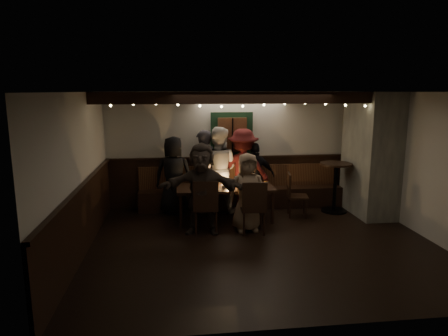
{
  "coord_description": "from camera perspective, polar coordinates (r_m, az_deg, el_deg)",
  "views": [
    {
      "loc": [
        -1.45,
        -6.43,
        2.62
      ],
      "look_at": [
        -0.48,
        1.6,
        1.05
      ],
      "focal_mm": 32.0,
      "sensor_mm": 36.0,
      "label": 1
    }
  ],
  "objects": [
    {
      "name": "person_f",
      "position": [
        7.36,
        -3.19,
        -2.97
      ],
      "size": [
        1.64,
        0.78,
        1.69
      ],
      "primitive_type": "imported",
      "rotation": [
        0.0,
        0.0,
        -0.18
      ],
      "color": "#3A2F2A",
      "rests_on": "ground"
    },
    {
      "name": "chair_end",
      "position": [
        8.54,
        9.9,
        -3.42
      ],
      "size": [
        0.48,
        0.48,
        0.92
      ],
      "color": "black",
      "rests_on": "ground"
    },
    {
      "name": "chair_near_left",
      "position": [
        7.39,
        -2.59,
        -5.09
      ],
      "size": [
        0.5,
        0.5,
        1.02
      ],
      "color": "black",
      "rests_on": "ground"
    },
    {
      "name": "room",
      "position": [
        8.39,
        10.69,
        0.17
      ],
      "size": [
        6.02,
        5.01,
        2.62
      ],
      "color": "black",
      "rests_on": "ground"
    },
    {
      "name": "person_b",
      "position": [
        8.77,
        -3.01,
        -0.37
      ],
      "size": [
        0.77,
        0.64,
        1.79
      ],
      "primitive_type": "imported",
      "rotation": [
        0.0,
        0.0,
        3.52
      ],
      "color": "#35333C",
      "rests_on": "ground"
    },
    {
      "name": "person_a",
      "position": [
        8.64,
        -7.19,
        -1.01
      ],
      "size": [
        0.9,
        0.66,
        1.67
      ],
      "primitive_type": "imported",
      "rotation": [
        0.0,
        0.0,
        2.97
      ],
      "color": "black",
      "rests_on": "ground"
    },
    {
      "name": "dining_table",
      "position": [
        8.13,
        0.16,
        -3.09
      ],
      "size": [
        1.97,
        0.84,
        0.85
      ],
      "color": "black",
      "rests_on": "ground"
    },
    {
      "name": "high_top",
      "position": [
        9.02,
        15.61,
        -1.8
      ],
      "size": [
        0.68,
        0.68,
        1.09
      ],
      "color": "black",
      "rests_on": "ground"
    },
    {
      "name": "person_c",
      "position": [
        8.68,
        -0.88,
        -0.22
      ],
      "size": [
        1.08,
        0.95,
        1.86
      ],
      "primitive_type": "imported",
      "rotation": [
        0.0,
        0.0,
        2.83
      ],
      "color": "silver",
      "rests_on": "ground"
    },
    {
      "name": "person_d",
      "position": [
        8.83,
        2.71,
        -0.23
      ],
      "size": [
        1.24,
        0.8,
        1.81
      ],
      "primitive_type": "imported",
      "rotation": [
        0.0,
        0.0,
        3.02
      ],
      "color": "#431111",
      "rests_on": "ground"
    },
    {
      "name": "person_e",
      "position": [
        8.98,
        4.48,
        -1.11
      ],
      "size": [
        0.89,
        0.4,
        1.49
      ],
      "primitive_type": "imported",
      "rotation": [
        0.0,
        0.0,
        3.19
      ],
      "color": "black",
      "rests_on": "ground"
    },
    {
      "name": "person_g",
      "position": [
        7.51,
        3.34,
        -3.49
      ],
      "size": [
        0.75,
        0.51,
        1.49
      ],
      "primitive_type": "imported",
      "rotation": [
        0.0,
        0.0,
        0.05
      ],
      "color": "#967B61",
      "rests_on": "ground"
    },
    {
      "name": "chair_near_right",
      "position": [
        7.35,
        4.25,
        -5.25
      ],
      "size": [
        0.47,
        0.47,
        1.01
      ],
      "color": "black",
      "rests_on": "ground"
    }
  ]
}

